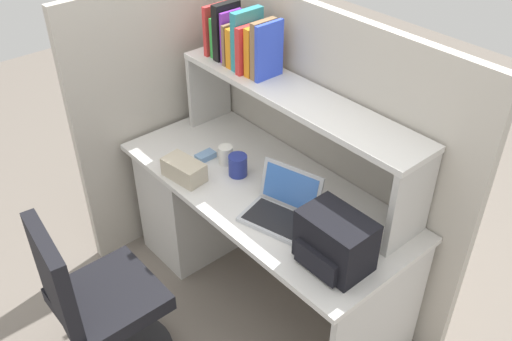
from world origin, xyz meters
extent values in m
plane|color=slate|center=(0.00, 0.00, 0.00)|extent=(8.00, 8.00, 0.00)
cube|color=silver|center=(0.00, 0.00, 0.71)|extent=(1.60, 0.70, 0.03)
cube|color=beige|center=(-0.55, 0.00, 0.35)|extent=(0.40, 0.64, 0.70)
cube|color=beige|center=(0.78, 0.00, 0.35)|extent=(0.03, 0.64, 0.70)
cube|color=#BCB5A8|center=(0.00, 0.38, 0.78)|extent=(1.84, 0.05, 1.55)
cube|color=#BCB5A8|center=(-0.85, -0.05, 0.78)|extent=(0.05, 1.06, 1.55)
cube|color=beige|center=(-0.70, 0.20, 0.94)|extent=(0.03, 0.28, 0.42)
cube|color=beige|center=(0.70, 0.20, 0.94)|extent=(0.03, 0.28, 0.42)
cube|color=silver|center=(0.00, 0.20, 1.17)|extent=(1.44, 0.28, 0.03)
cube|color=red|center=(-0.61, 0.21, 1.31)|extent=(0.03, 0.17, 0.26)
cube|color=green|center=(-0.57, 0.21, 1.29)|extent=(0.03, 0.14, 0.21)
cube|color=black|center=(-0.52, 0.20, 1.33)|extent=(0.04, 0.16, 0.29)
cube|color=purple|center=(-0.48, 0.20, 1.31)|extent=(0.02, 0.13, 0.26)
cube|color=olive|center=(-0.45, 0.19, 1.29)|extent=(0.02, 0.15, 0.21)
cube|color=orange|center=(-0.41, 0.20, 1.28)|extent=(0.04, 0.16, 0.21)
cube|color=teal|center=(-0.36, 0.21, 1.33)|extent=(0.04, 0.18, 0.30)
cube|color=red|center=(-0.32, 0.19, 1.30)|extent=(0.03, 0.18, 0.24)
cube|color=orange|center=(-0.28, 0.19, 1.30)|extent=(0.04, 0.14, 0.25)
cube|color=olive|center=(-0.23, 0.20, 1.32)|extent=(0.03, 0.14, 0.29)
cube|color=blue|center=(-0.20, 0.21, 1.32)|extent=(0.02, 0.17, 0.28)
cube|color=#B7BABF|center=(0.23, -0.12, 0.74)|extent=(0.36, 0.29, 0.02)
cube|color=black|center=(0.24, -0.13, 0.75)|extent=(0.31, 0.24, 0.00)
cube|color=#B7BABF|center=(0.20, -0.01, 0.85)|extent=(0.31, 0.14, 0.20)
cube|color=#3F72CC|center=(0.21, -0.02, 0.85)|extent=(0.27, 0.11, 0.16)
cube|color=black|center=(0.58, -0.12, 0.85)|extent=(0.30, 0.20, 0.24)
cube|color=black|center=(0.58, -0.23, 0.80)|extent=(0.22, 0.04, 0.11)
cube|color=#7299C6|center=(-0.38, -0.07, 0.75)|extent=(0.06, 0.11, 0.03)
cylinder|color=white|center=(-0.28, -0.02, 0.78)|extent=(0.08, 0.08, 0.10)
cube|color=#BFB299|center=(-0.31, -0.26, 0.78)|extent=(0.23, 0.15, 0.10)
cylinder|color=navy|center=(-0.16, -0.03, 0.79)|extent=(0.10, 0.10, 0.11)
cylinder|color=#262628|center=(-0.10, -0.85, 0.24)|extent=(0.05, 0.05, 0.41)
cube|color=black|center=(-0.10, -0.85, 0.45)|extent=(0.44, 0.44, 0.08)
cube|color=black|center=(-0.12, -1.05, 0.71)|extent=(0.40, 0.10, 0.44)
camera|label=1|loc=(1.66, -1.48, 2.42)|focal=39.48mm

